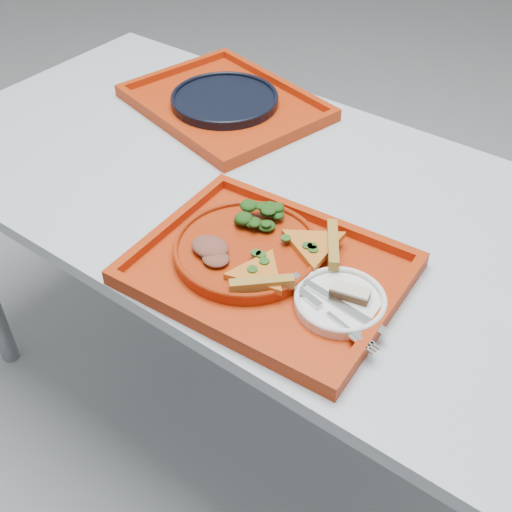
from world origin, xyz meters
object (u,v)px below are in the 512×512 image
object	(u,v)px
tray_main	(268,272)
tray_far	(225,106)
navy_plate	(225,101)
dessert_bar	(350,293)
dinner_plate	(247,251)

from	to	relation	value
tray_main	tray_far	size ratio (longest dim) A/B	1.00
tray_main	tray_far	world-z (taller)	same
navy_plate	dessert_bar	size ratio (longest dim) A/B	3.79
dinner_plate	dessert_bar	distance (m)	0.21
tray_far	dessert_bar	size ratio (longest dim) A/B	6.57
tray_main	navy_plate	world-z (taller)	navy_plate
tray_far	dinner_plate	distance (m)	0.56
tray_far	navy_plate	size ratio (longest dim) A/B	1.73
dinner_plate	navy_plate	bearing A→B (deg)	132.89
tray_main	tray_far	distance (m)	0.61
tray_main	tray_far	bearing A→B (deg)	132.43
tray_far	tray_main	bearing A→B (deg)	-30.27
navy_plate	dessert_bar	xyz separation A→B (m)	(0.59, -0.40, 0.01)
tray_far	dinner_plate	world-z (taller)	dinner_plate
tray_main	dinner_plate	world-z (taller)	dinner_plate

